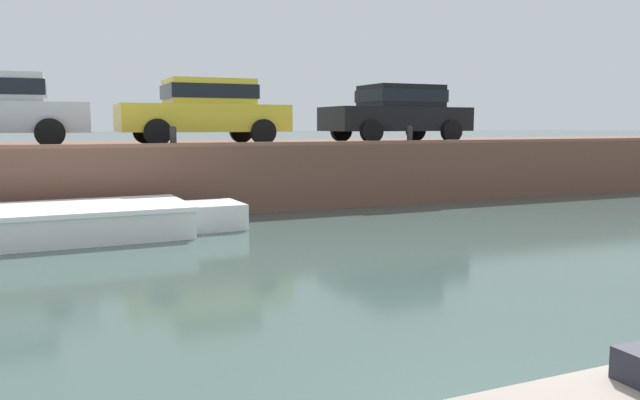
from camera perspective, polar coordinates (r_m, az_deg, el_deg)
name	(u,v)px	position (r m, az deg, el deg)	size (l,w,h in m)	color
ground_plane	(286,275)	(8.36, -3.13, -6.83)	(400.00, 400.00, 0.00)	#384C47
far_quay_wall	(167,173)	(16.55, -13.80, 2.44)	(60.00, 6.00, 1.52)	brown
far_wall_coping	(190,145)	(13.69, -11.78, 4.97)	(60.00, 0.24, 0.08)	brown
boat_moored_west_white	(37,224)	(11.79, -24.47, -2.02)	(6.80, 2.39, 0.57)	white
car_centre_yellow	(205,109)	(15.37, -10.47, 8.19)	(3.95, 2.00, 1.54)	yellow
car_right_inner_black	(398,111)	(17.41, 7.11, 8.08)	(3.98, 1.96, 1.54)	black
mooring_bollard_mid	(173,135)	(13.74, -13.28, 5.77)	(0.15, 0.15, 0.44)	#2D2B28
mooring_bollard_east	(410,134)	(15.92, 8.20, 6.00)	(0.15, 0.15, 0.44)	#2D2B28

